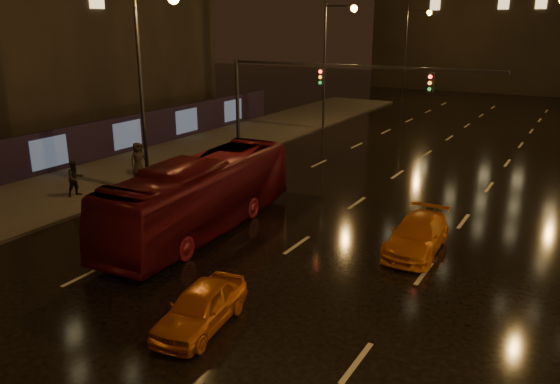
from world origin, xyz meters
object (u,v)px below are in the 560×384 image
taxi_near (201,307)px  taxi_far (417,235)px  pedestrian_b (75,178)px  pedestrian_c (138,159)px  bus_red (202,195)px

taxi_near → taxi_far: 9.18m
taxi_near → pedestrian_b: size_ratio=2.06×
taxi_near → pedestrian_c: (-12.66, 10.59, 0.47)m
bus_red → pedestrian_c: 9.17m
pedestrian_b → pedestrian_c: 4.26m
taxi_far → pedestrian_b: (-16.34, -2.08, 0.39)m
taxi_near → pedestrian_b: 14.17m
bus_red → pedestrian_b: size_ratio=6.24×
taxi_near → pedestrian_c: pedestrian_c is taller
pedestrian_b → pedestrian_c: size_ratio=0.94×
taxi_far → pedestrian_c: pedestrian_c is taller
bus_red → taxi_near: bus_red is taller
pedestrian_b → pedestrian_c: bearing=10.4°
taxi_far → pedestrian_c: bearing=169.4°
bus_red → pedestrian_b: bus_red is taller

